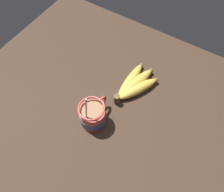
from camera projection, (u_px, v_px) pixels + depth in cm
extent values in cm
cube|color=#332319|center=(91.00, 114.00, 73.57)|extent=(92.13, 92.13, 3.64)
cylinder|color=#B23D33|center=(93.00, 116.00, 67.24)|extent=(8.05, 8.05, 7.26)
cylinder|color=navy|center=(93.00, 117.00, 67.71)|extent=(8.25, 8.25, 3.08)
torus|color=#B23D33|center=(101.00, 103.00, 68.68)|extent=(5.13, 0.90, 5.13)
cylinder|color=#846042|center=(92.00, 110.00, 64.03)|extent=(6.85, 6.85, 0.40)
torus|color=#B23D33|center=(91.00, 108.00, 62.78)|extent=(8.05, 8.05, 0.60)
cylinder|color=silver|center=(86.00, 115.00, 61.68)|extent=(2.80, 0.50, 14.68)
ellipsoid|color=silver|center=(91.00, 122.00, 68.46)|extent=(3.00, 2.00, 0.80)
cylinder|color=brown|center=(117.00, 98.00, 71.54)|extent=(2.00, 2.00, 3.00)
ellipsoid|color=#B79338|center=(138.00, 89.00, 74.44)|extent=(14.89, 10.19, 3.56)
sphere|color=brown|center=(156.00, 80.00, 76.35)|extent=(1.60, 1.60, 1.60)
ellipsoid|color=#B79338|center=(135.00, 84.00, 75.49)|extent=(16.72, 7.50, 3.63)
sphere|color=brown|center=(151.00, 71.00, 78.37)|extent=(1.63, 1.63, 1.63)
ellipsoid|color=#B79338|center=(130.00, 81.00, 76.34)|extent=(16.28, 3.31, 3.28)
sphere|color=brown|center=(141.00, 65.00, 79.85)|extent=(1.48, 1.48, 1.48)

